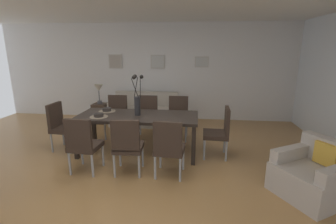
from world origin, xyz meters
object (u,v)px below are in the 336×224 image
object	(u,v)px
dining_chair_head_west	(61,124)
dining_chair_far_right	(147,115)
dining_table	(138,119)
dining_chair_mid_left	(169,146)
dining_chair_near_right	(117,114)
framed_picture_center	(158,62)
framed_picture_left	(115,61)
side_table	(100,113)
armchair	(314,176)
sofa	(145,113)
dining_chair_near_left	(83,143)
table_lamp	(99,90)
dining_chair_mid_right	(178,116)
centerpiece_vase	(137,100)
dining_chair_far_left	(127,144)
bowl_near_left	(99,115)
dining_chair_head_east	(220,130)
framed_picture_right	(202,62)
bowl_near_right	(107,109)

from	to	relation	value
dining_chair_head_west	dining_chair_far_right	bearing A→B (deg)	29.95
dining_table	dining_chair_mid_left	xyz separation A→B (m)	(0.67, -0.85, -0.16)
dining_chair_near_right	framed_picture_center	world-z (taller)	framed_picture_center
dining_chair_head_west	framed_picture_left	bearing A→B (deg)	82.29
side_table	armchair	size ratio (longest dim) A/B	0.47
sofa	armchair	world-z (taller)	sofa
dining_chair_near_left	sofa	distance (m)	2.79
dining_chair_mid_left	sofa	size ratio (longest dim) A/B	0.54
dining_table	table_lamp	xyz separation A→B (m)	(-1.46, 1.79, 0.22)
dining_chair_near_right	armchair	distance (m)	3.87
dining_chair_mid_right	sofa	size ratio (longest dim) A/B	0.54
dining_chair_near_left	centerpiece_vase	size ratio (longest dim) A/B	1.25
dining_chair_far_left	side_table	xyz separation A→B (m)	(-1.49, 2.63, -0.25)
dining_chair_near_right	dining_chair_mid_right	distance (m)	1.36
dining_chair_far_left	framed_picture_left	world-z (taller)	framed_picture_left
side_table	dining_chair_far_left	bearing A→B (deg)	-60.55
dining_chair_near_left	table_lamp	world-z (taller)	table_lamp
dining_chair_far_left	bowl_near_left	xyz separation A→B (m)	(-0.69, 0.63, 0.27)
table_lamp	framed_picture_center	bearing A→B (deg)	23.88
dining_chair_head_west	side_table	xyz separation A→B (m)	(0.06, 1.80, -0.25)
dining_chair_far_left	dining_chair_far_right	bearing A→B (deg)	90.88
side_table	armchair	xyz separation A→B (m)	(4.11, -2.90, 0.03)
dining_chair_head_east	table_lamp	size ratio (longest dim) A/B	1.80
framed_picture_left	framed_picture_center	size ratio (longest dim) A/B	1.00
dining_table	dining_chair_near_left	distance (m)	1.11
side_table	bowl_near_left	bearing A→B (deg)	-68.29
dining_chair_mid_left	dining_chair_mid_right	size ratio (longest dim) A/B	1.00
table_lamp	dining_table	bearing A→B (deg)	-50.92
sofa	table_lamp	distance (m)	1.34
dining_chair_near_right	framed_picture_right	bearing A→B (deg)	40.48
table_lamp	framed_picture_center	distance (m)	1.73
dining_chair_far_left	dining_chair_far_right	world-z (taller)	same
dining_chair_head_east	bowl_near_left	world-z (taller)	dining_chair_head_east
sofa	framed_picture_center	bearing A→B (deg)	64.02
dining_chair_head_west	table_lamp	size ratio (longest dim) A/B	1.80
dining_chair_mid_right	armchair	bearing A→B (deg)	-45.31
dining_chair_near_right	bowl_near_left	size ratio (longest dim) A/B	5.41
bowl_near_left	table_lamp	xyz separation A→B (m)	(-0.80, 2.00, 0.11)
armchair	framed_picture_right	xyz separation A→B (m)	(-1.47, 3.55, 1.30)
dining_table	table_lamp	size ratio (longest dim) A/B	4.31
bowl_near_right	centerpiece_vase	bearing A→B (deg)	-17.20
centerpiece_vase	bowl_near_left	bearing A→B (deg)	-162.59
dining_chair_near_right	centerpiece_vase	bearing A→B (deg)	-50.85
dining_chair_mid_left	armchair	bearing A→B (deg)	-7.52
framed_picture_left	dining_chair_head_west	bearing A→B (deg)	-97.71
dining_chair_head_west	framed_picture_right	world-z (taller)	framed_picture_right
dining_chair_near_right	dining_chair_mid_left	bearing A→B (deg)	-51.23
dining_chair_mid_left	dining_chair_head_west	distance (m)	2.35
dining_chair_far_left	dining_chair_mid_left	world-z (taller)	same
dining_chair_head_east	bowl_near_right	world-z (taller)	dining_chair_head_east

